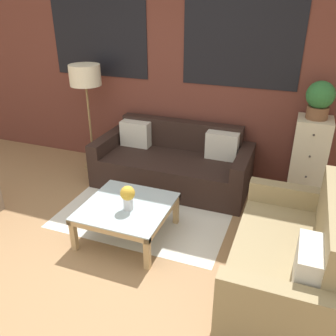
# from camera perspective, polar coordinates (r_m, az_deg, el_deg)

# --- Properties ---
(ground_plane) EXTENTS (16.00, 16.00, 0.00)m
(ground_plane) POSITION_cam_1_polar(r_m,az_deg,el_deg) (3.46, -15.42, -16.14)
(ground_plane) COLOR #9E754C
(wall_back_brick) EXTENTS (8.40, 0.09, 2.80)m
(wall_back_brick) POSITION_cam_1_polar(r_m,az_deg,el_deg) (4.81, -0.25, 15.73)
(wall_back_brick) COLOR brown
(wall_back_brick) RESTS_ON ground_plane
(rug) EXTENTS (1.90, 1.51, 0.00)m
(rug) POSITION_cam_1_polar(r_m,az_deg,el_deg) (4.22, -3.05, -6.52)
(rug) COLOR silver
(rug) RESTS_ON ground_plane
(couch_dark) EXTENTS (1.97, 0.88, 0.78)m
(couch_dark) POSITION_cam_1_polar(r_m,az_deg,el_deg) (4.63, 0.80, 0.59)
(couch_dark) COLOR black
(couch_dark) RESTS_ON ground_plane
(settee_vintage) EXTENTS (0.80, 1.53, 0.92)m
(settee_vintage) POSITION_cam_1_polar(r_m,az_deg,el_deg) (3.18, 18.78, -13.73)
(settee_vintage) COLOR #99845B
(settee_vintage) RESTS_ON ground_plane
(coffee_table) EXTENTS (0.85, 0.85, 0.37)m
(coffee_table) POSITION_cam_1_polar(r_m,az_deg,el_deg) (3.64, -6.58, -6.69)
(coffee_table) COLOR silver
(coffee_table) RESTS_ON ground_plane
(floor_lamp) EXTENTS (0.41, 0.41, 1.46)m
(floor_lamp) POSITION_cam_1_polar(r_m,az_deg,el_deg) (4.93, -13.11, 13.68)
(floor_lamp) COLOR olive
(floor_lamp) RESTS_ON ground_plane
(drawer_cabinet) EXTENTS (0.39, 0.40, 1.02)m
(drawer_cabinet) POSITION_cam_1_polar(r_m,az_deg,el_deg) (4.51, 21.56, 1.20)
(drawer_cabinet) COLOR beige
(drawer_cabinet) RESTS_ON ground_plane
(potted_plant) EXTENTS (0.30, 0.30, 0.42)m
(potted_plant) POSITION_cam_1_polar(r_m,az_deg,el_deg) (4.28, 23.17, 10.17)
(potted_plant) COLOR brown
(potted_plant) RESTS_ON drawer_cabinet
(flower_vase) EXTENTS (0.15, 0.15, 0.25)m
(flower_vase) POSITION_cam_1_polar(r_m,az_deg,el_deg) (3.48, -6.47, -4.50)
(flower_vase) COLOR silver
(flower_vase) RESTS_ON coffee_table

